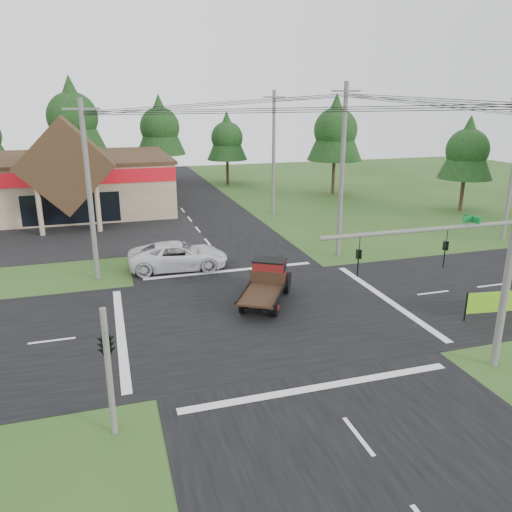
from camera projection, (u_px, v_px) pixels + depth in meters
name	position (u px, v px, depth m)	size (l,w,h in m)	color
ground	(264.00, 315.00, 25.19)	(120.00, 120.00, 0.00)	#27491A
road_ns	(264.00, 314.00, 25.18)	(12.00, 120.00, 0.02)	black
road_ew	(264.00, 314.00, 25.18)	(120.00, 12.00, 0.02)	black
parking_apron	(17.00, 240.00, 38.63)	(28.00, 14.00, 0.02)	black
cvs_building	(9.00, 184.00, 46.97)	(30.40, 18.20, 9.19)	gray
traffic_signal_mast	(473.00, 266.00, 18.63)	(8.12, 0.24, 7.00)	#595651
traffic_signal_corner	(105.00, 332.00, 15.36)	(0.53, 2.48, 4.40)	#595651
utility_pole_nw	(89.00, 190.00, 28.65)	(2.00, 0.30, 10.50)	#595651
utility_pole_ne	(342.00, 171.00, 32.95)	(2.00, 0.30, 11.50)	#595651
utility_pole_n	(274.00, 153.00, 45.77)	(2.00, 0.30, 11.20)	#595651
tree_row_c	(72.00, 115.00, 57.21)	(7.28, 7.28, 13.13)	#332316
tree_row_d	(160.00, 125.00, 61.31)	(6.16, 6.16, 11.11)	#332316
tree_row_e	(227.00, 136.00, 62.11)	(5.04, 5.04, 9.09)	#332316
tree_side_ne	(336.00, 128.00, 55.36)	(6.16, 6.16, 11.11)	#332316
tree_side_e_near	(468.00, 148.00, 47.04)	(5.04, 5.04, 9.09)	#332316
antique_flatbed_truck	(266.00, 284.00, 26.27)	(1.98, 5.17, 2.16)	#59130C
roadside_banner	(506.00, 304.00, 24.56)	(4.40, 0.13, 1.50)	#64AB16
white_pickup	(178.00, 256.00, 31.78)	(2.88, 6.24, 1.73)	silver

